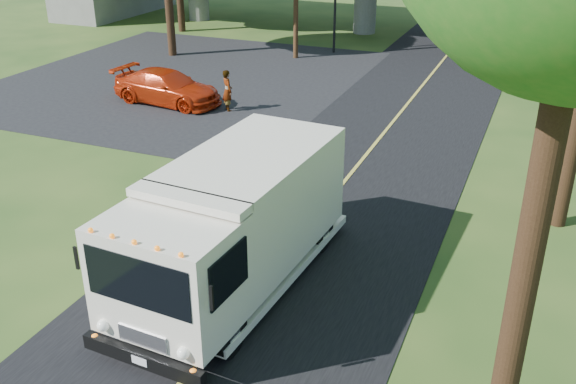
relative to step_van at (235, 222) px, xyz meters
The scene contains 7 objects.
ground 3.46m from the step_van, 80.17° to the right, with size 120.00×120.00×0.00m, color #284619.
road 7.19m from the step_van, 85.74° to the left, with size 7.00×90.00×0.02m, color black.
parking_lot 18.36m from the step_van, 124.95° to the left, with size 16.00×18.00×0.01m, color black.
lane_line 7.19m from the step_van, 85.74° to the left, with size 0.12×90.00×0.01m, color gold.
step_van is the anchor object (origin of this frame).
red_sedan 14.49m from the step_van, 128.32° to the left, with size 1.96×4.81×1.40m, color #B6290B.
pedestrian 12.98m from the step_van, 118.25° to the left, with size 0.62×0.41×1.70m, color gray.
Camera 1 is at (5.33, -8.08, 8.23)m, focal length 40.00 mm.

